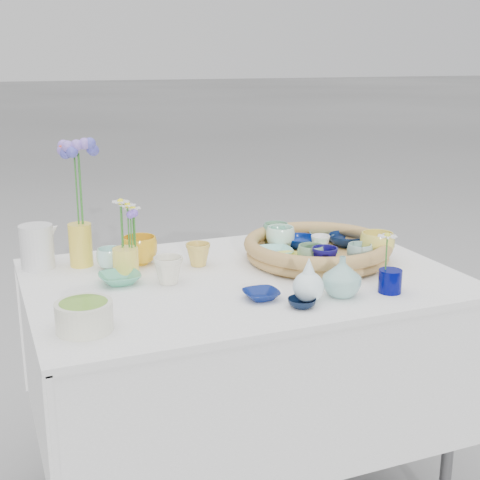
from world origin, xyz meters
name	(u,v)px	position (x,y,z in m)	size (l,w,h in m)	color
wicker_tray	(317,249)	(0.28, 0.05, 0.80)	(0.47, 0.47, 0.08)	olive
tray_ceramic_0	(300,242)	(0.27, 0.16, 0.80)	(0.11, 0.11, 0.04)	navy
tray_ceramic_1	(347,240)	(0.43, 0.11, 0.80)	(0.12, 0.12, 0.04)	#0B1C48
tray_ceramic_2	(377,246)	(0.44, -0.05, 0.83)	(0.11, 0.11, 0.09)	#E8D652
tray_ceramic_3	(318,255)	(0.26, 0.01, 0.80)	(0.11, 0.11, 0.03)	#46A25C
tray_ceramic_4	(311,255)	(0.21, -0.04, 0.82)	(0.08, 0.08, 0.07)	gray
tray_ceramic_5	(274,253)	(0.14, 0.08, 0.80)	(0.12, 0.12, 0.03)	#81CDC3
tray_ceramic_6	(280,238)	(0.20, 0.16, 0.82)	(0.10, 0.10, 0.08)	#CCFBE0
tray_ceramic_7	(320,244)	(0.30, 0.07, 0.81)	(0.06, 0.06, 0.06)	white
tray_ceramic_8	(322,236)	(0.38, 0.20, 0.80)	(0.09, 0.09, 0.03)	#75B6E4
tray_ceramic_9	(325,259)	(0.22, -0.10, 0.82)	(0.08, 0.08, 0.07)	#0C084C
tray_ceramic_10	(288,260)	(0.15, 0.00, 0.80)	(0.10, 0.10, 0.03)	#EEE661
tray_ceramic_11	(360,254)	(0.36, -0.08, 0.81)	(0.08, 0.08, 0.06)	#92BAB3
tray_ceramic_12	(276,233)	(0.22, 0.23, 0.82)	(0.09, 0.09, 0.07)	#5FA484
loose_ceramic_0	(140,250)	(-0.26, 0.23, 0.81)	(0.11, 0.11, 0.09)	gold
loose_ceramic_1	(198,254)	(-0.09, 0.14, 0.80)	(0.08, 0.08, 0.07)	gold
loose_ceramic_2	(120,279)	(-0.36, 0.06, 0.78)	(0.12, 0.12, 0.03)	#4EAA84
loose_ceramic_3	(168,270)	(-0.23, 0.01, 0.81)	(0.09, 0.09, 0.08)	silver
loose_ceramic_4	(261,295)	(-0.03, -0.21, 0.78)	(0.10, 0.10, 0.02)	#071759
loose_ceramic_5	(110,258)	(-0.36, 0.22, 0.80)	(0.08, 0.08, 0.06)	#ADE4DE
loose_ceramic_6	(302,303)	(0.05, -0.30, 0.78)	(0.08, 0.08, 0.02)	black
fluted_bowl	(84,316)	(-0.51, -0.25, 0.80)	(0.14, 0.14, 0.07)	beige
bud_vase_paleblue	(308,279)	(0.08, -0.27, 0.83)	(0.08, 0.08, 0.13)	white
bud_vase_seafoam	(342,276)	(0.19, -0.27, 0.82)	(0.11, 0.11, 0.11)	#82B4AD
bud_vase_cobalt	(390,281)	(0.32, -0.29, 0.80)	(0.07, 0.07, 0.07)	#000354
single_daisy	(386,253)	(0.31, -0.28, 0.88)	(0.06, 0.06, 0.12)	white
tall_vase_yellow	(81,245)	(-0.43, 0.28, 0.83)	(0.07, 0.07, 0.14)	yellow
gerbera	(76,185)	(-0.43, 0.28, 1.02)	(0.10, 0.10, 0.26)	#FF491C
hydrangea	(81,189)	(-0.42, 0.27, 1.01)	(0.09, 0.09, 0.31)	#7F60C6
white_pitcher	(37,247)	(-0.56, 0.30, 0.83)	(0.14, 0.10, 0.14)	silver
daisy_cup	(126,262)	(-0.32, 0.14, 0.81)	(0.08, 0.08, 0.08)	#F5D950
daisy_posy	(128,222)	(-0.31, 0.15, 0.93)	(0.08, 0.08, 0.15)	silver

